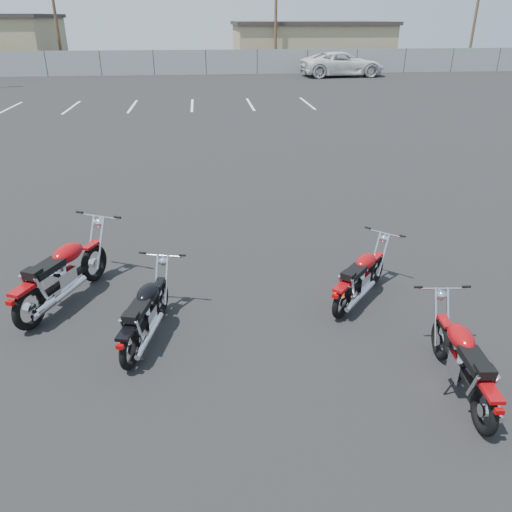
{
  "coord_description": "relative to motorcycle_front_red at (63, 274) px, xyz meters",
  "views": [
    {
      "loc": [
        -0.57,
        -6.54,
        4.11
      ],
      "look_at": [
        0.2,
        0.6,
        0.65
      ],
      "focal_mm": 35.0,
      "sensor_mm": 36.0,
      "label": 1
    }
  ],
  "objects": [
    {
      "name": "ground",
      "position": [
        2.82,
        -0.59,
        -0.51
      ],
      "size": [
        120.0,
        120.0,
        0.0
      ],
      "primitive_type": "plane",
      "color": "black",
      "rests_on": "ground"
    },
    {
      "name": "motorcycle_third_red",
      "position": [
        4.63,
        -0.44,
        -0.1
      ],
      "size": [
        1.47,
        1.6,
        0.9
      ],
      "color": "black",
      "rests_on": "ground"
    },
    {
      "name": "chainlink_fence",
      "position": [
        2.82,
        34.41,
        0.39
      ],
      "size": [
        80.06,
        0.06,
        1.8
      ],
      "color": "gray",
      "rests_on": "ground"
    },
    {
      "name": "utility_pole_d",
      "position": [
        26.82,
        39.41,
        4.18
      ],
      "size": [
        1.8,
        0.24,
        9.0
      ],
      "color": "#4D3624",
      "rests_on": "ground"
    },
    {
      "name": "parking_line_stripes",
      "position": [
        0.32,
        19.41,
        -0.5
      ],
      "size": [
        15.12,
        4.0,
        0.01
      ],
      "color": "silver",
      "rests_on": "ground"
    },
    {
      "name": "white_van",
      "position": [
        13.01,
        31.96,
        0.87
      ],
      "size": [
        3.45,
        7.43,
        2.75
      ],
      "primitive_type": "imported",
      "rotation": [
        0.0,
        0.0,
        1.65
      ],
      "color": "silver",
      "rests_on": "ground"
    },
    {
      "name": "motorcycle_front_red",
      "position": [
        0.0,
        0.0,
        0.0
      ],
      "size": [
        1.37,
        2.2,
        1.11
      ],
      "color": "black",
      "rests_on": "ground"
    },
    {
      "name": "training_cone_near",
      "position": [
        4.43,
        -0.23,
        -0.36
      ],
      "size": [
        0.25,
        0.25,
        0.29
      ],
      "color": "#FD360D",
      "rests_on": "ground"
    },
    {
      "name": "tan_building_east",
      "position": [
        12.82,
        43.41,
        1.35
      ],
      "size": [
        14.4,
        9.4,
        3.7
      ],
      "color": "tan",
      "rests_on": "ground"
    },
    {
      "name": "utility_pole_b",
      "position": [
        -9.18,
        39.41,
        4.18
      ],
      "size": [
        1.8,
        0.24,
        9.0
      ],
      "color": "#4D3624",
      "rests_on": "ground"
    },
    {
      "name": "utility_pole_c",
      "position": [
        8.82,
        38.41,
        4.18
      ],
      "size": [
        1.8,
        0.24,
        9.0
      ],
      "color": "#4D3624",
      "rests_on": "ground"
    },
    {
      "name": "motorcycle_second_black",
      "position": [
        1.36,
        -1.15,
        -0.09
      ],
      "size": [
        0.86,
        1.86,
        0.92
      ],
      "color": "black",
      "rests_on": "ground"
    },
    {
      "name": "training_cone_far",
      "position": [
        5.54,
        -2.55,
        -0.36
      ],
      "size": [
        0.24,
        0.24,
        0.29
      ],
      "color": "#FD360D",
      "rests_on": "ground"
    },
    {
      "name": "motorcycle_rear_red",
      "position": [
        5.21,
        -2.65,
        -0.08
      ],
      "size": [
        0.74,
        1.92,
        0.94
      ],
      "color": "black",
      "rests_on": "ground"
    }
  ]
}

